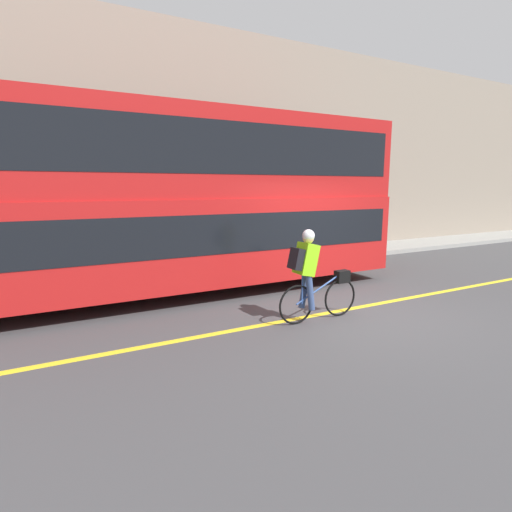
{
  "coord_description": "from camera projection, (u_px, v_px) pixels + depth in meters",
  "views": [
    {
      "loc": [
        -5.15,
        -5.43,
        2.34
      ],
      "look_at": [
        -1.51,
        1.36,
        1.0
      ],
      "focal_mm": 28.0,
      "sensor_mm": 36.0,
      "label": 1
    }
  ],
  "objects": [
    {
      "name": "street_sign_post",
      "position": [
        238.0,
        217.0,
        11.85
      ],
      "size": [
        0.36,
        0.09,
        2.36
      ],
      "color": "#59595B",
      "rests_on": "sidewalk_curb"
    },
    {
      "name": "ground_plane",
      "position": [
        361.0,
        313.0,
        7.52
      ],
      "size": [
        80.0,
        80.0,
        0.0
      ],
      "primitive_type": "plane",
      "color": "#424244"
    },
    {
      "name": "cyclist_on_bike",
      "position": [
        312.0,
        273.0,
        6.88
      ],
      "size": [
        1.65,
        0.32,
        1.63
      ],
      "color": "black",
      "rests_on": "ground_plane"
    },
    {
      "name": "road_center_line",
      "position": [
        351.0,
        309.0,
        7.75
      ],
      "size": [
        50.0,
        0.14,
        0.01
      ],
      "primitive_type": "cube",
      "color": "yellow",
      "rests_on": "ground_plane"
    },
    {
      "name": "building_facade",
      "position": [
        221.0,
        149.0,
        12.56
      ],
      "size": [
        60.0,
        0.3,
        7.05
      ],
      "color": "gray",
      "rests_on": "ground_plane"
    },
    {
      "name": "bus",
      "position": [
        178.0,
        195.0,
        8.53
      ],
      "size": [
        9.87,
        2.52,
        3.88
      ],
      "color": "black",
      "rests_on": "ground_plane"
    },
    {
      "name": "sidewalk_curb",
      "position": [
        237.0,
        262.0,
        12.19
      ],
      "size": [
        60.0,
        1.92,
        0.14
      ],
      "color": "gray",
      "rests_on": "ground_plane"
    }
  ]
}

